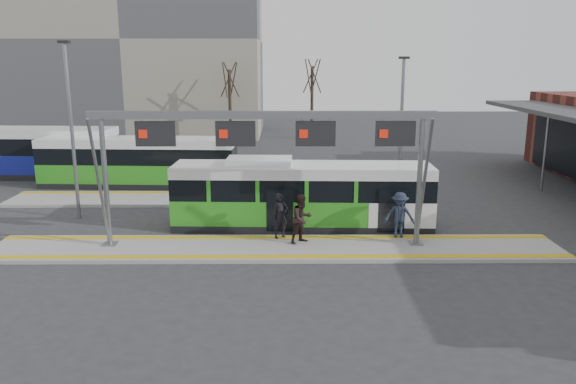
# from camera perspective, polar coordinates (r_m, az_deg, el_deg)

# --- Properties ---
(ground) EXTENTS (120.00, 120.00, 0.00)m
(ground) POSITION_cam_1_polar(r_m,az_deg,el_deg) (21.87, -1.23, -5.93)
(ground) COLOR #2D2D30
(ground) RESTS_ON ground
(platform_main) EXTENTS (22.00, 3.00, 0.15)m
(platform_main) POSITION_cam_1_polar(r_m,az_deg,el_deg) (21.84, -1.23, -5.75)
(platform_main) COLOR gray
(platform_main) RESTS_ON ground
(platform_second) EXTENTS (20.00, 3.00, 0.15)m
(platform_second) POSITION_cam_1_polar(r_m,az_deg,el_deg) (29.83, -8.72, -0.68)
(platform_second) COLOR gray
(platform_second) RESTS_ON ground
(tactile_main) EXTENTS (22.00, 2.65, 0.02)m
(tactile_main) POSITION_cam_1_polar(r_m,az_deg,el_deg) (21.81, -1.23, -5.54)
(tactile_main) COLOR gold
(tactile_main) RESTS_ON platform_main
(tactile_second) EXTENTS (20.00, 0.35, 0.02)m
(tactile_second) POSITION_cam_1_polar(r_m,az_deg,el_deg) (30.92, -8.43, -0.02)
(tactile_second) COLOR gold
(tactile_second) RESTS_ON platform_second
(gantry) EXTENTS (13.00, 1.68, 5.20)m
(gantry) POSITION_cam_1_polar(r_m,az_deg,el_deg) (21.11, -2.22, 5.39)
(gantry) COLOR slate
(gantry) RESTS_ON platform_main
(apartment_block) EXTENTS (24.50, 12.50, 18.40)m
(apartment_block) POSITION_cam_1_polar(r_m,az_deg,el_deg) (58.46, -15.10, 14.82)
(apartment_block) COLOR gray
(apartment_block) RESTS_ON ground
(hero_bus) EXTENTS (11.25, 2.78, 3.07)m
(hero_bus) POSITION_cam_1_polar(r_m,az_deg,el_deg) (24.51, 1.38, -0.39)
(hero_bus) COLOR black
(hero_bus) RESTS_ON ground
(bg_bus_green) EXTENTS (11.35, 2.98, 2.81)m
(bg_bus_green) POSITION_cam_1_polar(r_m,az_deg,el_deg) (33.73, -14.93, 2.91)
(bg_bus_green) COLOR black
(bg_bus_green) RESTS_ON ground
(bg_bus_blue) EXTENTS (11.91, 3.19, 3.08)m
(bg_bus_blue) POSITION_cam_1_polar(r_m,az_deg,el_deg) (38.97, -25.55, 3.61)
(bg_bus_blue) COLOR black
(bg_bus_blue) RESTS_ON ground
(passenger_a) EXTENTS (0.80, 0.69, 1.84)m
(passenger_a) POSITION_cam_1_polar(r_m,az_deg,el_deg) (22.59, -0.80, -2.45)
(passenger_a) COLOR black
(passenger_a) RESTS_ON platform_main
(passenger_b) EXTENTS (1.20, 1.17, 1.95)m
(passenger_b) POSITION_cam_1_polar(r_m,az_deg,el_deg) (22.01, 1.42, -2.73)
(passenger_b) COLOR black
(passenger_b) RESTS_ON platform_main
(passenger_c) EXTENTS (1.28, 0.81, 1.89)m
(passenger_c) POSITION_cam_1_polar(r_m,az_deg,el_deg) (23.06, 11.25, -2.33)
(passenger_c) COLOR #1F2639
(passenger_c) RESTS_ON platform_main
(tree_left) EXTENTS (1.40, 1.40, 7.24)m
(tree_left) POSITION_cam_1_polar(r_m,az_deg,el_deg) (49.06, -5.97, 11.22)
(tree_left) COLOR #382B21
(tree_left) RESTS_ON ground
(tree_mid) EXTENTS (1.40, 1.40, 7.53)m
(tree_mid) POSITION_cam_1_polar(r_m,az_deg,el_deg) (52.12, 2.47, 11.63)
(tree_mid) COLOR #382B21
(tree_mid) RESTS_ON ground
(tree_far) EXTENTS (1.40, 1.40, 7.37)m
(tree_far) POSITION_cam_1_polar(r_m,az_deg,el_deg) (57.72, -24.45, 10.53)
(tree_far) COLOR #382B21
(tree_far) RESTS_ON ground
(lamp_west) EXTENTS (0.50, 0.25, 8.01)m
(lamp_west) POSITION_cam_1_polar(r_m,az_deg,el_deg) (27.11, -21.14, 6.16)
(lamp_west) COLOR slate
(lamp_west) RESTS_ON ground
(lamp_east) EXTENTS (0.50, 0.25, 7.36)m
(lamp_east) POSITION_cam_1_polar(r_m,az_deg,el_deg) (28.21, 11.40, 6.35)
(lamp_east) COLOR slate
(lamp_east) RESTS_ON ground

